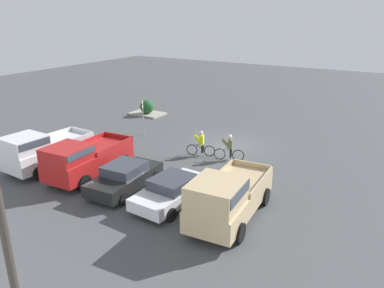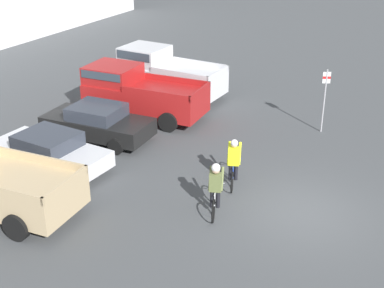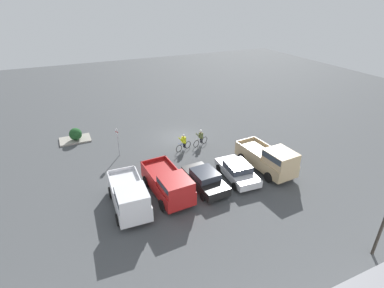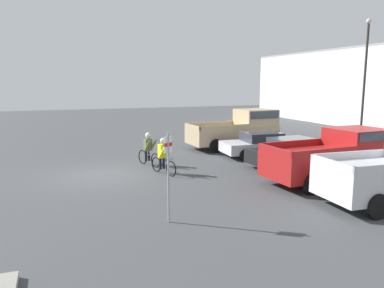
% 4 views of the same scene
% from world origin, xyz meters
% --- Properties ---
extents(ground_plane, '(80.00, 80.00, 0.00)m').
position_xyz_m(ground_plane, '(0.00, 0.00, 0.00)').
color(ground_plane, '#424447').
extents(sedan_0, '(2.20, 4.33, 1.30)m').
position_xyz_m(sedan_0, '(-1.28, 8.53, 0.66)').
color(sedan_0, silver).
rests_on(sedan_0, ground_plane).
extents(sedan_1, '(2.19, 4.30, 1.37)m').
position_xyz_m(sedan_1, '(1.52, 8.57, 0.69)').
color(sedan_1, black).
rests_on(sedan_1, ground_plane).
extents(pickup_truck_1, '(2.51, 5.20, 2.10)m').
position_xyz_m(pickup_truck_1, '(4.30, 8.55, 1.10)').
color(pickup_truck_1, maroon).
rests_on(pickup_truck_1, ground_plane).
extents(pickup_truck_2, '(2.40, 4.99, 2.20)m').
position_xyz_m(pickup_truck_2, '(7.14, 8.88, 1.13)').
color(pickup_truck_2, silver).
rests_on(pickup_truck_2, ground_plane).
extents(cyclist_0, '(1.71, 0.68, 1.60)m').
position_xyz_m(cyclist_0, '(0.66, 2.52, 0.79)').
color(cyclist_0, black).
rests_on(cyclist_0, ground_plane).
extents(cyclist_1, '(1.73, 0.69, 1.61)m').
position_xyz_m(cyclist_1, '(-1.16, 2.31, 0.82)').
color(cyclist_1, black).
rests_on(cyclist_1, ground_plane).
extents(fire_lane_sign, '(0.15, 0.28, 2.58)m').
position_xyz_m(fire_lane_sign, '(6.22, 1.11, 1.55)').
color(fire_lane_sign, '#9E9EA3').
rests_on(fire_lane_sign, ground_plane).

